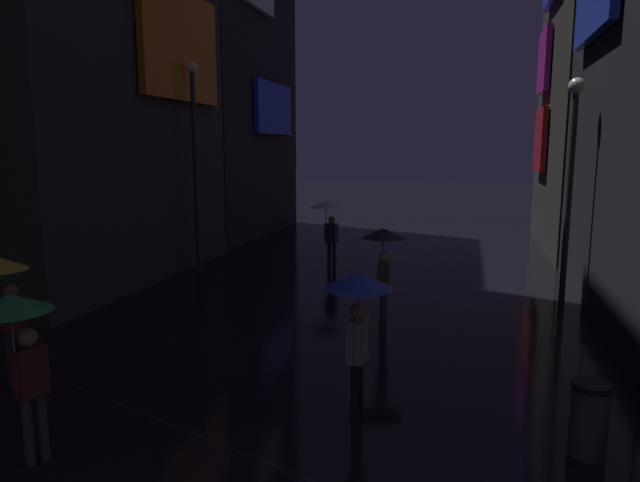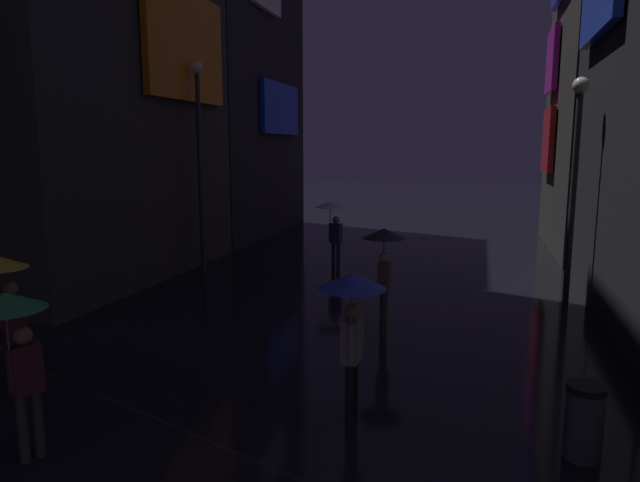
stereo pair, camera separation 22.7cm
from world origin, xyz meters
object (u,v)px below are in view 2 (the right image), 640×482
at_px(pedestrian_midstreet_left_black, 384,251).
at_px(pedestrian_far_right_blue, 352,306).
at_px(pedestrian_foreground_right_clear, 332,216).
at_px(streetlamp_right_far, 575,166).
at_px(trash_bin, 584,421).
at_px(streetlamp_left_far, 199,145).
at_px(pedestrian_near_crossing_yellow, 2,284).
at_px(pedestrian_midstreet_centre_green, 12,329).

relative_size(pedestrian_midstreet_left_black, pedestrian_far_right_blue, 1.00).
distance_m(pedestrian_midstreet_left_black, pedestrian_far_right_blue, 4.08).
xyz_separation_m(pedestrian_foreground_right_clear, streetlamp_right_far, (6.30, -2.52, 1.64)).
xyz_separation_m(streetlamp_right_far, trash_bin, (-0.70, -6.96, -2.84)).
xyz_separation_m(streetlamp_left_far, trash_bin, (9.30, -8.25, -3.32)).
bearing_deg(trash_bin, pedestrian_near_crossing_yellow, -178.58).
bearing_deg(streetlamp_left_far, pedestrian_midstreet_centre_green, -74.23).
xyz_separation_m(pedestrian_foreground_right_clear, streetlamp_left_far, (-3.70, -1.23, 2.12)).
xyz_separation_m(pedestrian_near_crossing_yellow, pedestrian_far_right_blue, (5.41, 0.25, 0.00)).
relative_size(pedestrian_far_right_blue, streetlamp_left_far, 0.34).
bearing_deg(streetlamp_right_far, pedestrian_far_right_blue, -117.38).
bearing_deg(streetlamp_left_far, pedestrian_far_right_blue, -51.97).
bearing_deg(streetlamp_left_far, pedestrian_midstreet_left_black, -33.82).
distance_m(streetlamp_left_far, streetlamp_right_far, 10.09).
xyz_separation_m(pedestrian_midstreet_left_black, pedestrian_near_crossing_yellow, (-5.16, -4.32, 0.00)).
bearing_deg(streetlamp_left_far, pedestrian_near_crossing_yellow, -83.24).
bearing_deg(pedestrian_midstreet_left_black, pedestrian_far_right_blue, -86.46).
bearing_deg(pedestrian_near_crossing_yellow, pedestrian_far_right_blue, 2.62).
bearing_deg(pedestrian_near_crossing_yellow, trash_bin, 1.42).
bearing_deg(pedestrian_foreground_right_clear, pedestrian_near_crossing_yellow, -105.55).
bearing_deg(trash_bin, pedestrian_midstreet_centre_green, -163.01).
bearing_deg(pedestrian_midstreet_left_black, streetlamp_right_far, 36.55).
bearing_deg(streetlamp_right_far, pedestrian_near_crossing_yellow, -141.46).
distance_m(pedestrian_far_right_blue, trash_bin, 3.12).
height_order(pedestrian_midstreet_left_black, trash_bin, pedestrian_midstreet_left_black).
bearing_deg(pedestrian_midstreet_centre_green, streetlamp_left_far, 105.77).
relative_size(streetlamp_left_far, trash_bin, 6.61).
distance_m(pedestrian_near_crossing_yellow, trash_bin, 8.39).
bearing_deg(streetlamp_right_far, pedestrian_midstreet_centre_green, -128.58).
height_order(pedestrian_far_right_blue, trash_bin, pedestrian_far_right_blue).
bearing_deg(pedestrian_foreground_right_clear, pedestrian_midstreet_left_black, -65.27).
height_order(pedestrian_far_right_blue, streetlamp_right_far, streetlamp_right_far).
distance_m(pedestrian_midstreet_centre_green, streetlamp_left_far, 10.82).
distance_m(pedestrian_midstreet_left_black, pedestrian_foreground_right_clear, 5.90).
distance_m(pedestrian_far_right_blue, streetlamp_left_far, 10.63).
distance_m(pedestrian_near_crossing_yellow, streetlamp_left_far, 8.77).
bearing_deg(pedestrian_midstreet_centre_green, trash_bin, 16.99).
height_order(pedestrian_midstreet_centre_green, streetlamp_left_far, streetlamp_left_far).
relative_size(pedestrian_near_crossing_yellow, streetlamp_right_far, 0.40).
relative_size(pedestrian_midstreet_centre_green, streetlamp_left_far, 0.34).
distance_m(pedestrian_midstreet_left_black, streetlamp_right_far, 5.05).
relative_size(pedestrian_far_right_blue, streetlamp_right_far, 0.40).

